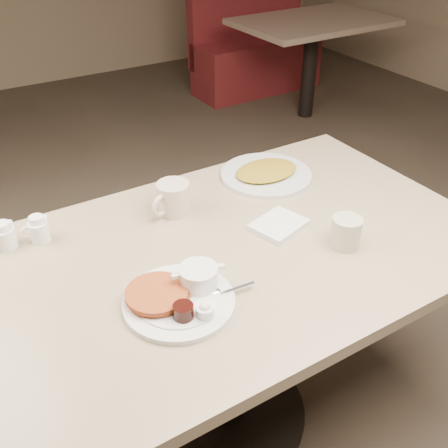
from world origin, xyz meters
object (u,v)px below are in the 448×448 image
main_plate (180,294)px  hash_plate (266,173)px  creamer_left (4,236)px  coffee_mug_far (173,199)px  booth_back_right (259,45)px  diner_table (227,293)px  creamer_right (38,230)px  coffee_mug_near (346,231)px

main_plate → hash_plate: bearing=36.8°
main_plate → creamer_left: 0.55m
coffee_mug_far → booth_back_right: bearing=50.5°
diner_table → main_plate: (-0.22, -0.13, 0.19)m
hash_plate → booth_back_right: (1.69, 2.47, -0.35)m
coffee_mug_far → hash_plate: coffee_mug_far is taller
diner_table → coffee_mug_far: (-0.05, 0.25, 0.22)m
creamer_right → coffee_mug_near: bearing=-32.9°
creamer_right → hash_plate: bearing=-2.1°
main_plate → coffee_mug_far: bearing=65.7°
diner_table → coffee_mug_far: bearing=100.8°
diner_table → coffee_mug_far: coffee_mug_far is taller
creamer_left → coffee_mug_near: bearing=-30.7°
creamer_left → booth_back_right: size_ratio=0.07×
coffee_mug_near → creamer_right: bearing=147.1°
hash_plate → coffee_mug_far: bearing=-174.3°
coffee_mug_far → booth_back_right: size_ratio=0.12×
coffee_mug_far → booth_back_right: 3.28m
main_plate → booth_back_right: bearing=52.2°
coffee_mug_near → hash_plate: size_ratio=0.39×
creamer_left → main_plate: bearing=-55.3°
coffee_mug_near → booth_back_right: size_ratio=0.10×
creamer_right → booth_back_right: size_ratio=0.07×
coffee_mug_near → creamer_right: (-0.73, 0.47, -0.01)m
hash_plate → coffee_mug_near: bearing=-95.3°
coffee_mug_near → hash_plate: bearing=84.7°
coffee_mug_far → coffee_mug_near: bearing=-50.2°
coffee_mug_near → hash_plate: 0.45m
coffee_mug_near → booth_back_right: (1.73, 2.92, -0.39)m
main_plate → creamer_left: (-0.32, 0.45, 0.01)m
coffee_mug_near → coffee_mug_far: 0.53m
main_plate → creamer_left: bearing=124.7°
main_plate → hash_plate: size_ratio=1.09×
diner_table → creamer_left: size_ratio=16.50×
diner_table → hash_plate: 0.47m
main_plate → booth_back_right: size_ratio=0.27×
coffee_mug_far → creamer_right: coffee_mug_far is taller
main_plate → coffee_mug_near: (0.51, -0.03, 0.02)m
creamer_right → hash_plate: size_ratio=0.27×
diner_table → hash_plate: hash_plate is taller
coffee_mug_near → creamer_right: coffee_mug_near is taller
coffee_mug_near → creamer_left: coffee_mug_near is taller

